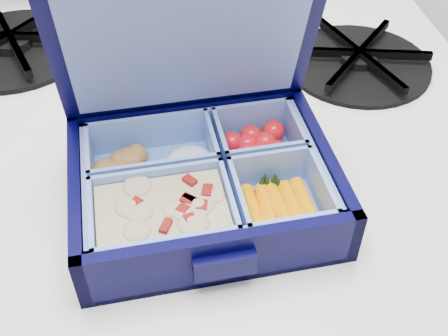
{
  "coord_description": "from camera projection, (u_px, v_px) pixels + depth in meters",
  "views": [
    {
      "loc": [
        0.54,
        1.19,
        1.31
      ],
      "look_at": [
        0.59,
        1.54,
        0.97
      ],
      "focal_mm": 45.0,
      "sensor_mm": 36.0,
      "label": 1
    }
  ],
  "objects": [
    {
      "name": "stove",
      "position": [
        212.0,
        334.0,
        0.93
      ],
      "size": [
        0.63,
        0.63,
        0.94
      ],
      "primitive_type": null,
      "color": "white",
      "rests_on": "floor"
    },
    {
      "name": "bento_box",
      "position": [
        204.0,
        184.0,
        0.48
      ],
      "size": [
        0.23,
        0.19,
        0.05
      ],
      "primitive_type": null,
      "rotation": [
        0.0,
        0.0,
        0.06
      ],
      "color": "black",
      "rests_on": "stove"
    },
    {
      "name": "burner_grate",
      "position": [
        359.0,
        57.0,
        0.65
      ],
      "size": [
        0.2,
        0.2,
        0.02
      ],
      "primitive_type": "cylinder",
      "rotation": [
        0.0,
        0.0,
        -0.21
      ],
      "color": "black",
      "rests_on": "stove"
    },
    {
      "name": "burner_grate_rear",
      "position": [
        12.0,
        43.0,
        0.67
      ],
      "size": [
        0.21,
        0.21,
        0.02
      ],
      "primitive_type": "cylinder",
      "rotation": [
        0.0,
        0.0,
        -0.17
      ],
      "color": "black",
      "rests_on": "stove"
    },
    {
      "name": "fork",
      "position": [
        235.0,
        98.0,
        0.61
      ],
      "size": [
        0.15,
        0.12,
        0.01
      ],
      "primitive_type": null,
      "rotation": [
        0.0,
        0.0,
        -0.94
      ],
      "color": "#B4B5C0",
      "rests_on": "stove"
    }
  ]
}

